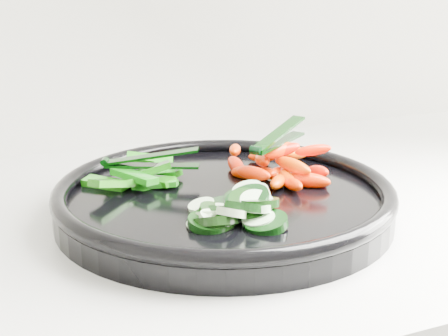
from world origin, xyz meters
name	(u,v)px	position (x,y,z in m)	size (l,w,h in m)	color
veggie_tray	(224,198)	(-0.31, 1.67, 0.95)	(0.46, 0.46, 0.04)	black
cucumber_pile	(232,211)	(-0.33, 1.59, 0.96)	(0.11, 0.12, 0.04)	black
carrot_pile	(277,167)	(-0.23, 1.69, 0.97)	(0.13, 0.15, 0.05)	#DC4F00
pepper_pile	(140,177)	(-0.39, 1.73, 0.96)	(0.12, 0.11, 0.04)	#146709
tong_carrot	(277,139)	(-0.23, 1.69, 1.00)	(0.10, 0.08, 0.02)	black
tong_pepper	(148,161)	(-0.37, 1.74, 0.98)	(0.11, 0.06, 0.02)	black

